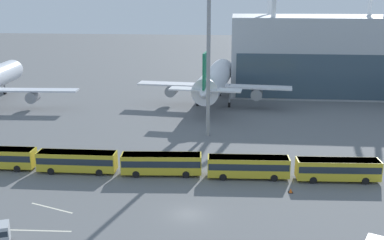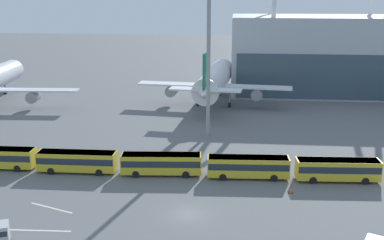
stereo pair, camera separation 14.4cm
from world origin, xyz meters
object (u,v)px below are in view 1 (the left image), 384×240
object	(u,v)px
shuttle_bus_1	(77,160)
shuttle_bus_2	(161,163)
airliner_at_gate_far	(214,81)
shuttle_bus_4	(338,168)
traffic_cone_1	(291,191)
shuttle_bus_3	(248,166)
floodlight_mast	(209,33)

from	to	relation	value
shuttle_bus_1	shuttle_bus_2	xyz separation A→B (m)	(12.17, 0.11, 0.00)
airliner_at_gate_far	shuttle_bus_2	distance (m)	42.84
shuttle_bus_4	traffic_cone_1	world-z (taller)	shuttle_bus_4
shuttle_bus_2	shuttle_bus_3	size ratio (longest dim) A/B	1.00
airliner_at_gate_far	shuttle_bus_3	world-z (taller)	airliner_at_gate_far
traffic_cone_1	shuttle_bus_2	bearing A→B (deg)	165.14
shuttle_bus_3	traffic_cone_1	distance (m)	7.25
shuttle_bus_1	floodlight_mast	xyz separation A→B (m)	(17.60, 19.46, 16.43)
traffic_cone_1	shuttle_bus_3	bearing A→B (deg)	139.63
shuttle_bus_1	shuttle_bus_4	xyz separation A→B (m)	(36.50, 0.07, 0.00)
shuttle_bus_2	floodlight_mast	bearing A→B (deg)	70.05
shuttle_bus_1	shuttle_bus_4	size ratio (longest dim) A/B	0.99
airliner_at_gate_far	traffic_cone_1	size ratio (longest dim) A/B	53.54
airliner_at_gate_far	floodlight_mast	world-z (taller)	floodlight_mast
shuttle_bus_2	floodlight_mast	xyz separation A→B (m)	(5.43, 19.35, 16.43)
airliner_at_gate_far	shuttle_bus_2	world-z (taller)	airliner_at_gate_far
airliner_at_gate_far	shuttle_bus_4	world-z (taller)	airliner_at_gate_far
floodlight_mast	shuttle_bus_1	bearing A→B (deg)	-132.12
shuttle_bus_2	floodlight_mast	world-z (taller)	floodlight_mast
shuttle_bus_1	shuttle_bus_3	bearing A→B (deg)	-0.61
shuttle_bus_1	airliner_at_gate_far	bearing A→B (deg)	66.62
shuttle_bus_1	shuttle_bus_2	bearing A→B (deg)	-0.18
shuttle_bus_1	floodlight_mast	distance (m)	30.96
shuttle_bus_2	shuttle_bus_3	xyz separation A→B (m)	(12.17, -0.07, 0.00)
shuttle_bus_3	floodlight_mast	distance (m)	26.31
shuttle_bus_1	traffic_cone_1	xyz separation A→B (m)	(29.74, -4.55, -1.52)
airliner_at_gate_far	shuttle_bus_1	size ratio (longest dim) A/B	3.03
shuttle_bus_2	shuttle_bus_4	xyz separation A→B (m)	(24.34, -0.04, 0.00)
traffic_cone_1	floodlight_mast	bearing A→B (deg)	116.81
shuttle_bus_1	shuttle_bus_3	size ratio (longest dim) A/B	0.99
floodlight_mast	traffic_cone_1	world-z (taller)	floodlight_mast
shuttle_bus_3	traffic_cone_1	world-z (taller)	shuttle_bus_3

